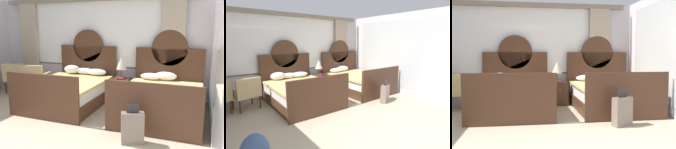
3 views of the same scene
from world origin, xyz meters
TOP-DOWN VIEW (x-y plane):
  - wall_back_window at (0.00, 4.32)m, footprint 6.12×0.22m
  - wall_right_mirror at (3.09, 1.89)m, footprint 0.08×4.92m
  - bed_near_window at (-0.16, 3.21)m, footprint 1.69×2.20m
  - bed_near_mirror at (2.07, 3.19)m, footprint 1.69×2.20m
  - nightstand_between_beds at (0.96, 3.89)m, footprint 0.44×0.47m
  - table_lamp_on_nightstand at (0.93, 3.92)m, footprint 0.27×0.27m
  - book_on_nightstand at (0.97, 3.80)m, footprint 0.18×0.26m
  - armchair_by_window_left at (-1.50, 3.58)m, footprint 0.71×0.71m
  - suitcase_on_floor at (1.85, 1.73)m, footprint 0.40×0.28m

SIDE VIEW (x-z plane):
  - suitcase_on_floor at x=1.85m, z-range -0.06..0.60m
  - nightstand_between_beds at x=0.96m, z-range 0.00..0.60m
  - bed_near_mirror at x=2.07m, z-range -0.55..1.27m
  - bed_near_window at x=-0.16m, z-range -0.54..1.27m
  - armchair_by_window_left at x=-1.50m, z-range 0.05..0.92m
  - book_on_nightstand at x=0.97m, z-range 0.60..0.63m
  - table_lamp_on_nightstand at x=0.93m, z-range 0.70..1.24m
  - wall_right_mirror at x=3.09m, z-range 0.00..2.70m
  - wall_back_window at x=0.00m, z-range 0.10..2.80m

